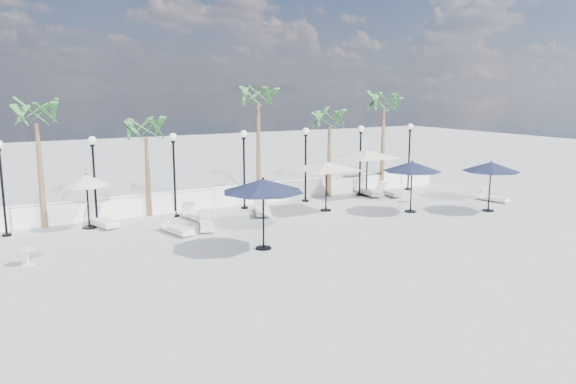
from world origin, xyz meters
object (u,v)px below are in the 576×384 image
lounger_2 (177,228)px  parasol_navy_mid (412,167)px  lounger_3 (196,215)px  lounger_6 (390,192)px  lounger_1 (101,221)px  lounger_5 (262,209)px  parasol_cream_small (86,181)px  lounger_4 (207,224)px  lounger_8 (369,190)px  parasol_navy_right (491,167)px  parasol_navy_left (263,186)px  parasol_cream_sq_b (367,151)px  lounger_7 (493,198)px  parasol_cream_sq_a (326,162)px

lounger_2 → parasol_navy_mid: 11.29m
lounger_3 → lounger_6: 11.26m
lounger_6 → lounger_1: bearing=-176.9°
lounger_5 → parasol_cream_small: (-7.55, 1.23, 1.75)m
lounger_4 → lounger_8: 10.92m
lounger_3 → lounger_4: bearing=-106.0°
lounger_4 → lounger_5: (3.32, 1.43, 0.02)m
lounger_3 → lounger_6: (11.26, 0.20, -0.01)m
lounger_3 → parasol_navy_right: size_ratio=0.73×
lounger_3 → parasol_navy_left: bearing=-94.0°
lounger_3 → lounger_8: lounger_8 is taller
lounger_2 → parasol_cream_sq_b: 12.24m
lounger_7 → parasol_cream_sq_b: (-4.75, 4.58, 2.29)m
parasol_cream_sq_b → parasol_navy_left: bearing=-146.4°
parasol_cream_sq_a → lounger_3: bearing=168.4°
lounger_4 → parasol_cream_sq_a: (6.33, 0.55, 2.12)m
lounger_3 → lounger_7: 15.38m
lounger_7 → lounger_8: bearing=123.3°
lounger_2 → lounger_5: lounger_5 is taller
lounger_3 → lounger_8: 10.40m
lounger_3 → parasol_navy_mid: 10.27m
lounger_7 → parasol_navy_left: parasol_navy_left is taller
lounger_5 → lounger_2: bearing=-139.8°
lounger_6 → parasol_cream_small: bearing=-176.7°
lounger_7 → parasol_cream_sq_b: 6.99m
lounger_2 → lounger_7: lounger_2 is taller
lounger_2 → parasol_cream_small: size_ratio=0.84×
lounger_5 → lounger_7: size_ratio=1.26×
lounger_1 → parasol_navy_mid: (13.41, -4.36, 1.92)m
lounger_2 → parasol_cream_sq_a: size_ratio=0.38×
parasol_navy_mid → parasol_cream_small: 14.58m
parasol_navy_right → parasol_navy_mid: bearing=153.2°
lounger_1 → parasol_cream_sq_b: bearing=-16.8°
lounger_4 → parasol_cream_sq_b: bearing=34.0°
lounger_3 → parasol_navy_mid: (9.46, -3.49, 1.94)m
lounger_1 → lounger_3: bearing=-29.2°
lounger_8 → parasol_cream_sq_b: parasol_cream_sq_b is taller
lounger_6 → lounger_8: size_ratio=0.82×
parasol_cream_small → lounger_5: bearing=-9.3°
parasol_navy_mid → parasol_cream_sq_a: (-3.35, 2.24, 0.18)m
parasol_navy_left → parasol_cream_sq_a: parasol_navy_left is taller
lounger_7 → parasol_navy_mid: bearing=166.1°
lounger_1 → parasol_cream_sq_a: 10.49m
lounger_6 → parasol_cream_sq_a: 5.76m
parasol_cream_sq_a → parasol_navy_right: bearing=-30.4°
lounger_7 → parasol_cream_small: bearing=155.3°
lounger_6 → lounger_8: 1.13m
lounger_6 → parasol_cream_sq_a: parasol_cream_sq_a is taller
lounger_2 → lounger_6: size_ratio=1.07×
lounger_8 → parasol_cream_sq_b: size_ratio=0.42×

